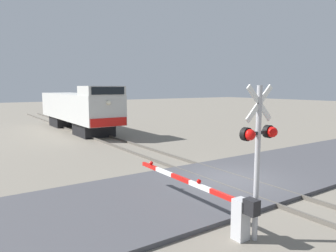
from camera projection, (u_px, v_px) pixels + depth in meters
The scene contains 7 objects.
ground_plane at pixel (229, 182), 13.41m from camera, with size 160.00×160.00×0.00m, color gray.
rail_track_left at pixel (217, 183), 13.00m from camera, with size 0.08×80.00×0.15m, color #59544C.
rail_track_right at pixel (241, 178), 13.80m from camera, with size 0.08×80.00×0.15m, color #59544C.
road_surface at pixel (229, 180), 13.40m from camera, with size 36.00×5.88×0.14m, color #47474C.
locomotive at pixel (79, 108), 28.94m from camera, with size 3.02×14.29×4.08m.
crossing_signal at pixel (258, 145), 8.03m from camera, with size 1.18×0.33×4.09m.
crossing_gate at pixel (221, 204), 8.89m from camera, with size 0.36×5.66×1.22m.
Camera 1 is at (-9.46, -9.30, 4.03)m, focal length 33.76 mm.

